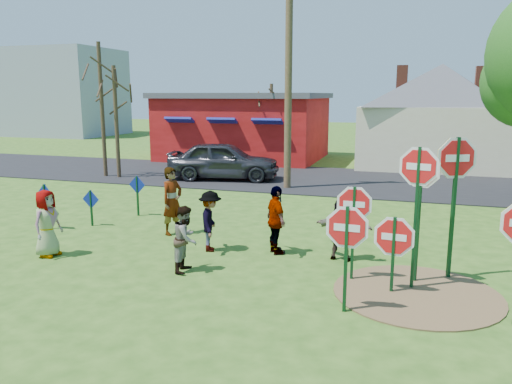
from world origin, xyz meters
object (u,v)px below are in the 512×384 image
at_px(stop_sign_c, 418,185).
at_px(person_b, 172,201).
at_px(stop_sign_a, 347,236).
at_px(utility_pole, 289,67).
at_px(stop_sign_d, 456,172).
at_px(person_a, 47,223).
at_px(suv, 223,160).
at_px(stop_sign_b, 421,182).

xyz_separation_m(stop_sign_c, person_b, (-6.36, 2.16, -1.17)).
relative_size(stop_sign_a, person_b, 1.10).
bearing_deg(utility_pole, stop_sign_d, -57.32).
bearing_deg(person_a, stop_sign_a, -95.16).
bearing_deg(suv, stop_sign_d, -148.61).
bearing_deg(suv, person_a, 169.48).
relative_size(stop_sign_b, person_a, 1.77).
relative_size(stop_sign_b, suv, 0.57).
distance_m(stop_sign_b, person_a, 8.51).
xyz_separation_m(stop_sign_a, stop_sign_d, (1.87, 2.32, 0.88)).
bearing_deg(person_b, utility_pole, 9.60).
bearing_deg(utility_pole, person_a, -107.87).
bearing_deg(utility_pole, stop_sign_c, -62.90).
height_order(stop_sign_a, person_b, stop_sign_a).
height_order(stop_sign_b, suv, stop_sign_b).
bearing_deg(stop_sign_c, stop_sign_a, -114.44).
bearing_deg(utility_pole, stop_sign_b, -61.63).
relative_size(stop_sign_a, stop_sign_d, 0.66).
relative_size(stop_sign_d, person_a, 1.94).
distance_m(person_a, suv, 11.42).
height_order(stop_sign_d, person_a, stop_sign_d).
bearing_deg(stop_sign_a, stop_sign_b, 59.66).
relative_size(stop_sign_c, utility_pole, 0.32).
height_order(suv, utility_pole, utility_pole).
xyz_separation_m(stop_sign_a, person_b, (-5.22, 3.64, -0.46)).
distance_m(stop_sign_a, suv, 14.33).
height_order(person_a, utility_pole, utility_pole).
relative_size(person_b, utility_pole, 0.20).
xyz_separation_m(stop_sign_c, suv, (-8.27, 10.94, -1.21)).
xyz_separation_m(stop_sign_b, stop_sign_c, (-0.06, -0.40, 0.02)).
bearing_deg(stop_sign_b, utility_pole, 138.96).
xyz_separation_m(stop_sign_b, person_b, (-6.41, 1.76, -1.15)).
distance_m(stop_sign_a, stop_sign_d, 3.10).
relative_size(stop_sign_c, person_a, 1.84).
height_order(stop_sign_b, person_b, stop_sign_b).
xyz_separation_m(person_b, suv, (-1.91, 8.79, -0.04)).
distance_m(stop_sign_c, stop_sign_d, 1.12).
bearing_deg(stop_sign_c, suv, 140.13).
height_order(stop_sign_a, stop_sign_b, stop_sign_b).
relative_size(person_a, utility_pole, 0.17).
xyz_separation_m(stop_sign_c, utility_pole, (-5.00, 9.78, 2.78)).
height_order(stop_sign_c, stop_sign_d, stop_sign_d).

